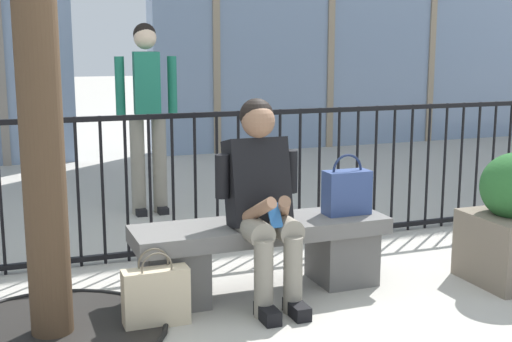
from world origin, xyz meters
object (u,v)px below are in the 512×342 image
stone_bench (262,250)px  handbag_on_bench (347,191)px  seated_person_with_phone (262,195)px  bystander_at_railing (147,104)px  shopping_bag (156,296)px

stone_bench → handbag_on_bench: (0.58, -0.01, 0.33)m
stone_bench → seated_person_with_phone: 0.40m
bystander_at_railing → seated_person_with_phone: bearing=-85.8°
stone_bench → seated_person_with_phone: bearing=-109.9°
shopping_bag → bystander_at_railing: 2.72m
shopping_bag → stone_bench: bearing=20.8°
stone_bench → seated_person_with_phone: size_ratio=1.32×
shopping_bag → bystander_at_railing: bystander_at_railing is taller
stone_bench → shopping_bag: (-0.73, -0.28, -0.10)m
stone_bench → shopping_bag: 0.79m
handbag_on_bench → bystander_at_railing: bystander_at_railing is taller
stone_bench → bystander_at_railing: 2.39m
handbag_on_bench → shopping_bag: handbag_on_bench is taller
seated_person_with_phone → shopping_bag: (-0.68, -0.15, -0.48)m
stone_bench → bystander_at_railing: size_ratio=0.94×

